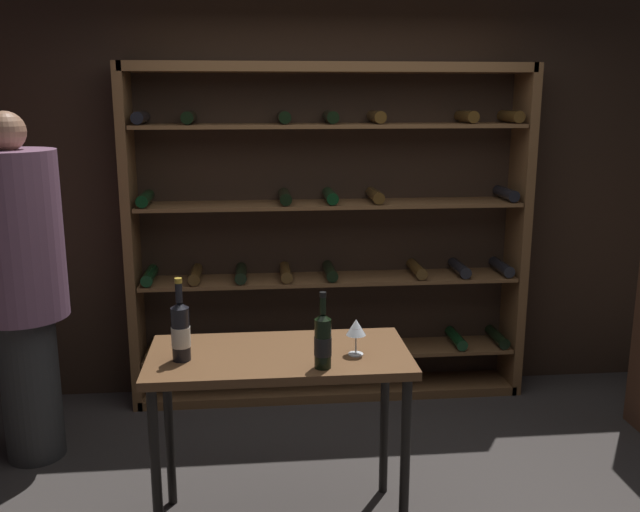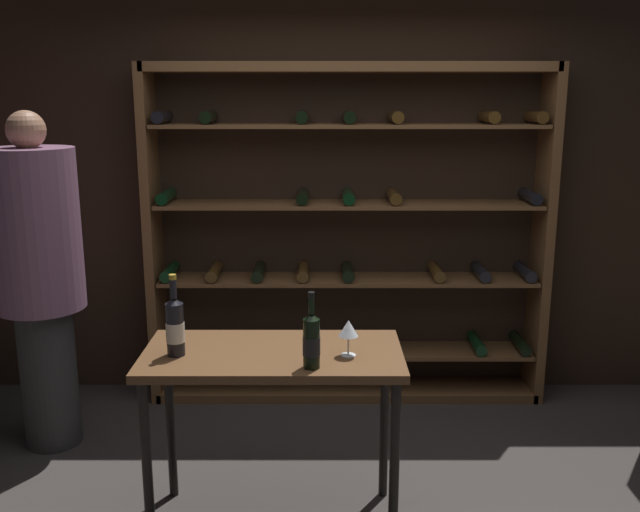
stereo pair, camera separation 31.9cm
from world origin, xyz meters
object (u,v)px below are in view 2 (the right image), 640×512
at_px(wine_glass_stemmed_center, 351,330).
at_px(person_guest_khaki, 42,268).
at_px(wine_bottle_black_capsule, 314,340).
at_px(tasting_table, 276,372).
at_px(wine_rack, 350,240).
at_px(wine_bottle_green_slim, 178,326).

bearing_deg(wine_glass_stemmed_center, person_guest_khaki, 153.06).
bearing_deg(wine_bottle_black_capsule, tasting_table, 132.33).
bearing_deg(wine_bottle_black_capsule, wine_rack, 82.71).
height_order(person_guest_khaki, wine_bottle_black_capsule, person_guest_khaki).
distance_m(tasting_table, wine_bottle_green_slim, 0.49).
height_order(wine_bottle_green_slim, wine_glass_stemmed_center, wine_bottle_green_slim).
bearing_deg(tasting_table, person_guest_khaki, 149.55).
relative_size(person_guest_khaki, wine_bottle_green_slim, 5.20).
relative_size(tasting_table, wine_bottle_black_capsule, 3.52).
xyz_separation_m(wine_rack, wine_glass_stemmed_center, (-0.05, -1.53, -0.09)).
height_order(wine_rack, wine_bottle_black_capsule, wine_rack).
relative_size(person_guest_khaki, wine_glass_stemmed_center, 11.61).
bearing_deg(wine_bottle_black_capsule, person_guest_khaki, 147.09).
bearing_deg(wine_bottle_green_slim, person_guest_khaki, 137.73).
bearing_deg(wine_rack, wine_bottle_black_capsule, -97.29).
bearing_deg(wine_bottle_green_slim, wine_glass_stemmed_center, -1.20).
xyz_separation_m(wine_rack, wine_bottle_green_slim, (-0.82, -1.51, -0.08)).
bearing_deg(person_guest_khaki, wine_bottle_black_capsule, -99.11).
xyz_separation_m(tasting_table, wine_bottle_black_capsule, (0.18, -0.20, 0.23)).
bearing_deg(wine_bottle_green_slim, tasting_table, 6.45).
height_order(person_guest_khaki, wine_bottle_green_slim, person_guest_khaki).
height_order(tasting_table, wine_glass_stemmed_center, wine_glass_stemmed_center).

